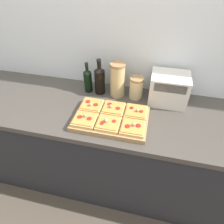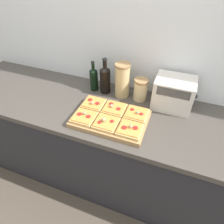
% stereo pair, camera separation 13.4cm
% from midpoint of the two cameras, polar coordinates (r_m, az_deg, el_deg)
% --- Properties ---
extents(ground_plane, '(12.00, 12.00, 0.00)m').
position_cam_midpoint_polar(ground_plane, '(1.99, -4.68, -25.54)').
color(ground_plane, '#4C4238').
extents(wall_back, '(6.00, 0.06, 2.50)m').
position_cam_midpoint_polar(wall_back, '(1.56, 0.25, 19.46)').
color(wall_back, silver).
rests_on(wall_back, ground_plane).
extents(kitchen_counter, '(2.63, 0.67, 0.88)m').
position_cam_midpoint_polar(kitchen_counter, '(1.76, -2.44, -10.38)').
color(kitchen_counter, '#232328').
rests_on(kitchen_counter, ground_plane).
extents(cutting_board, '(0.49, 0.32, 0.03)m').
position_cam_midpoint_polar(cutting_board, '(1.35, -3.14, -2.12)').
color(cutting_board, '#A37A4C').
rests_on(cutting_board, kitchen_counter).
extents(pizza_slice_back_left, '(0.15, 0.14, 0.05)m').
position_cam_midpoint_polar(pizza_slice_back_left, '(1.42, -8.50, 1.83)').
color(pizza_slice_back_left, tan).
rests_on(pizza_slice_back_left, cutting_board).
extents(pizza_slice_back_center, '(0.15, 0.14, 0.05)m').
position_cam_midpoint_polar(pizza_slice_back_center, '(1.38, -2.36, 0.93)').
color(pizza_slice_back_center, tan).
rests_on(pizza_slice_back_center, cutting_board).
extents(pizza_slice_back_right, '(0.15, 0.14, 0.05)m').
position_cam_midpoint_polar(pizza_slice_back_right, '(1.36, 4.12, -0.05)').
color(pizza_slice_back_right, tan).
rests_on(pizza_slice_back_right, cutting_board).
extents(pizza_slice_front_left, '(0.15, 0.14, 0.05)m').
position_cam_midpoint_polar(pizza_slice_front_left, '(1.32, -10.71, -2.25)').
color(pizza_slice_front_left, tan).
rests_on(pizza_slice_front_left, cutting_board).
extents(pizza_slice_front_center, '(0.15, 0.14, 0.06)m').
position_cam_midpoint_polar(pizza_slice_front_center, '(1.27, -4.14, -3.38)').
color(pizza_slice_front_center, tan).
rests_on(pizza_slice_front_center, cutting_board).
extents(pizza_slice_front_right, '(0.15, 0.14, 0.05)m').
position_cam_midpoint_polar(pizza_slice_front_right, '(1.25, 2.89, -4.54)').
color(pizza_slice_front_right, tan).
rests_on(pizza_slice_front_right, cutting_board).
extents(olive_oil_bottle, '(0.06, 0.06, 0.25)m').
position_cam_midpoint_polar(olive_oil_bottle, '(1.60, -9.33, 8.95)').
color(olive_oil_bottle, black).
rests_on(olive_oil_bottle, kitchen_counter).
extents(wine_bottle, '(0.08, 0.08, 0.28)m').
position_cam_midpoint_polar(wine_bottle, '(1.56, -6.01, 9.08)').
color(wine_bottle, black).
rests_on(wine_bottle, kitchen_counter).
extents(grain_jar_tall, '(0.11, 0.11, 0.27)m').
position_cam_midpoint_polar(grain_jar_tall, '(1.52, -0.98, 9.10)').
color(grain_jar_tall, tan).
rests_on(grain_jar_tall, kitchen_counter).
extents(grain_jar_short, '(0.10, 0.10, 0.17)m').
position_cam_midpoint_polar(grain_jar_short, '(1.52, 4.42, 6.86)').
color(grain_jar_short, beige).
rests_on(grain_jar_short, kitchen_counter).
extents(toaster_oven, '(0.29, 0.21, 0.23)m').
position_cam_midpoint_polar(toaster_oven, '(1.49, 13.42, 6.37)').
color(toaster_oven, beige).
rests_on(toaster_oven, kitchen_counter).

